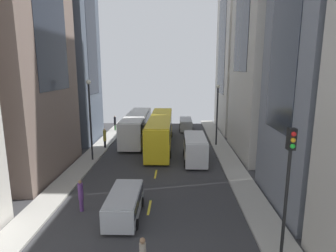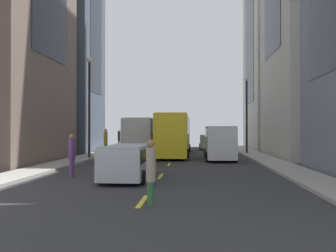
{
  "view_description": "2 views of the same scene",
  "coord_description": "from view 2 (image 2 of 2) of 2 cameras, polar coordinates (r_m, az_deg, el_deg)",
  "views": [
    {
      "loc": [
        1.72,
        -26.15,
        9.08
      ],
      "look_at": [
        0.88,
        4.05,
        2.86
      ],
      "focal_mm": 30.05,
      "sensor_mm": 36.0,
      "label": 1
    },
    {
      "loc": [
        1.7,
        -26.24,
        2.37
      ],
      "look_at": [
        -0.37,
        0.8,
        2.61
      ],
      "focal_mm": 37.02,
      "sensor_mm": 36.0,
      "label": 2
    }
  ],
  "objects": [
    {
      "name": "delivery_van_white",
      "position": [
        26.84,
        8.52,
        -2.33
      ],
      "size": [
        2.25,
        5.59,
        2.58
      ],
      "color": "white",
      "rests_on": "ground"
    },
    {
      "name": "lane_stripe_6",
      "position": [
        41.35,
        2.01,
        -3.78
      ],
      "size": [
        0.16,
        2.0,
        0.01
      ],
      "primitive_type": "cube",
      "color": "yellow",
      "rests_on": "ground"
    },
    {
      "name": "lane_stripe_2",
      "position": [
        17.49,
        -1.26,
        -8.28
      ],
      "size": [
        0.16,
        2.0,
        0.01
      ],
      "primitive_type": "cube",
      "color": "yellow",
      "rests_on": "ground"
    },
    {
      "name": "lane_stripe_5",
      "position": [
        35.36,
        1.61,
        -4.34
      ],
      "size": [
        0.16,
        2.0,
        0.01
      ],
      "primitive_type": "cube",
      "color": "yellow",
      "rests_on": "ground"
    },
    {
      "name": "pedestrian_crossing_near",
      "position": [
        32.07,
        -10.23,
        -2.33
      ],
      "size": [
        0.35,
        0.35,
        2.25
      ],
      "rotation": [
        0.0,
        0.0,
        1.97
      ],
      "color": "black",
      "rests_on": "ground"
    },
    {
      "name": "sidewalk_east",
      "position": [
        26.88,
        15.95,
        -5.38
      ],
      "size": [
        2.04,
        44.0,
        0.15
      ],
      "primitive_type": "cube",
      "color": "#9E9B93",
      "rests_on": "ground"
    },
    {
      "name": "pedestrian_waiting_curb",
      "position": [
        41.15,
        -8.06,
        -1.99
      ],
      "size": [
        0.32,
        0.32,
        2.16
      ],
      "rotation": [
        0.0,
        0.0,
        2.54
      ],
      "color": "#336B38",
      "rests_on": "ground"
    },
    {
      "name": "building_west_2",
      "position": [
        38.54,
        -16.75,
        16.03
      ],
      "size": [
        6.77,
        7.25,
        26.65
      ],
      "color": "#4C5666",
      "rests_on": "ground"
    },
    {
      "name": "ground_plane",
      "position": [
        26.4,
        0.67,
        -5.65
      ],
      "size": [
        40.18,
        40.18,
        0.0
      ],
      "primitive_type": "plane",
      "color": "#333335"
    },
    {
      "name": "sidewalk_west",
      "position": [
        27.76,
        -14.11,
        -5.23
      ],
      "size": [
        2.04,
        44.0,
        0.15
      ],
      "primitive_type": "cube",
      "color": "#9E9B93",
      "rests_on": "ground"
    },
    {
      "name": "pedestrian_crossing_mid",
      "position": [
        17.79,
        -15.56,
        -4.48
      ],
      "size": [
        0.33,
        0.33,
        2.12
      ],
      "rotation": [
        0.0,
        0.0,
        5.78
      ],
      "color": "#593372",
      "rests_on": "ground"
    },
    {
      "name": "car_silver_0",
      "position": [
        41.27,
        6.5,
        -2.41
      ],
      "size": [
        1.89,
        4.77,
        1.68
      ],
      "color": "#B7BABF",
      "rests_on": "ground"
    },
    {
      "name": "building_east_3",
      "position": [
        44.63,
        19.16,
        12.16
      ],
      "size": [
        9.2,
        11.04,
        24.26
      ],
      "color": "beige",
      "rests_on": "ground"
    },
    {
      "name": "streetlamp_far",
      "position": [
        33.03,
        12.83,
        3.2
      ],
      "size": [
        0.44,
        0.44,
        7.11
      ],
      "color": "black",
      "rests_on": "ground"
    },
    {
      "name": "car_silver_1",
      "position": [
        16.38,
        -6.69,
        -5.47
      ],
      "size": [
        2.04,
        4.44,
        1.61
      ],
      "color": "#B7BABF",
      "rests_on": "ground"
    },
    {
      "name": "city_bus_white",
      "position": [
        35.62,
        -3.66,
        -1.08
      ],
      "size": [
        2.8,
        12.64,
        3.35
      ],
      "color": "silver",
      "rests_on": "ground"
    },
    {
      "name": "lane_stripe_3",
      "position": [
        23.42,
        0.19,
        -6.3
      ],
      "size": [
        0.16,
        2.0,
        0.01
      ],
      "primitive_type": "cube",
      "color": "yellow",
      "rests_on": "ground"
    },
    {
      "name": "lane_stripe_7",
      "position": [
        47.33,
        2.31,
        -3.36
      ],
      "size": [
        0.16,
        2.0,
        0.01
      ],
      "primitive_type": "cube",
      "color": "yellow",
      "rests_on": "ground"
    },
    {
      "name": "lane_stripe_1",
      "position": [
        11.61,
        -4.23,
        -12.26
      ],
      "size": [
        0.16,
        2.0,
        0.01
      ],
      "primitive_type": "cube",
      "color": "yellow",
      "rests_on": "ground"
    },
    {
      "name": "streetcar_yellow",
      "position": [
        32.26,
        1.22,
        -0.94
      ],
      "size": [
        2.7,
        14.44,
        3.59
      ],
      "color": "yellow",
      "rests_on": "ground"
    },
    {
      "name": "pedestrian_walking_far",
      "position": [
        10.89,
        -2.86,
        -7.18
      ],
      "size": [
        0.3,
        0.3,
        2.04
      ],
      "rotation": [
        0.0,
        0.0,
        2.03
      ],
      "color": "#336B38",
      "rests_on": "ground"
    },
    {
      "name": "lane_stripe_4",
      "position": [
        29.39,
        1.05,
        -5.12
      ],
      "size": [
        0.16,
        2.0,
        0.01
      ],
      "primitive_type": "cube",
      "color": "yellow",
      "rests_on": "ground"
    },
    {
      "name": "streetlamp_near",
      "position": [
        28.0,
        -12.82,
        4.71
      ],
      "size": [
        0.44,
        0.44,
        7.88
      ],
      "color": "black",
      "rests_on": "ground"
    }
  ]
}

